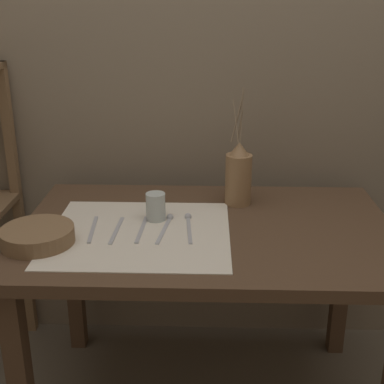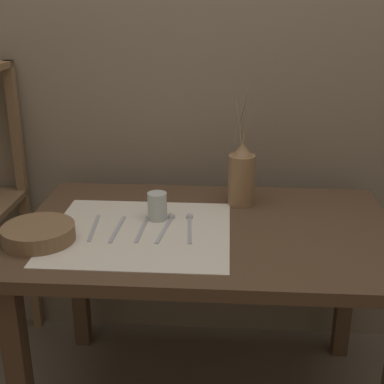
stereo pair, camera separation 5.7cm
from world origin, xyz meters
TOP-DOWN VIEW (x-y plane):
  - stone_wall_back at (0.00, 0.50)m, footprint 7.00×0.06m
  - wooden_table at (0.00, 0.00)m, footprint 1.21×0.78m
  - linen_cloth at (-0.21, -0.06)m, footprint 0.57×0.51m
  - pitcher_with_flowers at (0.11, 0.21)m, footprint 0.09×0.09m
  - wooden_bowl at (-0.51, -0.14)m, footprint 0.22×0.22m
  - glass_tumbler_near at (-0.17, 0.05)m, footprint 0.06×0.06m
  - fork_inner at (-0.37, -0.04)m, footprint 0.03×0.20m
  - knife_center at (-0.29, -0.05)m, footprint 0.02×0.20m
  - fork_outer at (-0.21, -0.04)m, footprint 0.02×0.20m
  - spoon_inner at (-0.13, 0.01)m, footprint 0.04×0.21m
  - spoon_outer at (-0.06, 0.02)m, footprint 0.03×0.21m

SIDE VIEW (x-z plane):
  - wooden_table at x=0.00m, z-range 0.26..0.98m
  - linen_cloth at x=-0.21m, z-range 0.71..0.72m
  - fork_inner at x=-0.37m, z-range 0.72..0.72m
  - knife_center at x=-0.29m, z-range 0.72..0.72m
  - fork_outer at x=-0.21m, z-range 0.72..0.72m
  - spoon_inner at x=-0.13m, z-range 0.71..0.73m
  - spoon_outer at x=-0.06m, z-range 0.71..0.73m
  - wooden_bowl at x=-0.51m, z-range 0.71..0.76m
  - glass_tumbler_near at x=-0.17m, z-range 0.72..0.81m
  - pitcher_with_flowers at x=0.11m, z-range 0.61..1.03m
  - stone_wall_back at x=0.00m, z-range 0.00..2.40m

